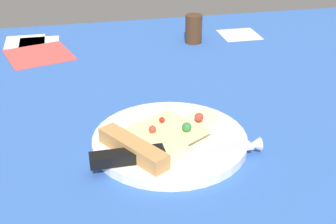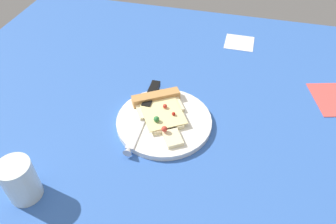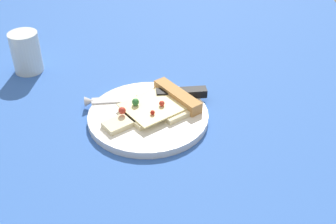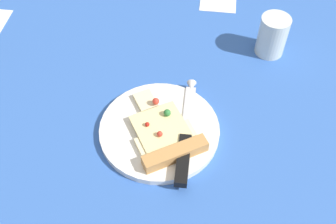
# 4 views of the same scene
# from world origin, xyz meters

# --- Properties ---
(ground_plane) EXTENTS (1.29, 1.29, 0.03)m
(ground_plane) POSITION_xyz_m (0.00, 0.00, -0.01)
(ground_plane) COLOR #3360B7
(ground_plane) RESTS_ON ground
(plate) EXTENTS (0.23, 0.23, 0.01)m
(plate) POSITION_xyz_m (0.01, 0.05, 0.01)
(plate) COLOR white
(plate) RESTS_ON ground_plane
(pizza_slice) EXTENTS (0.16, 0.19, 0.03)m
(pizza_slice) POSITION_xyz_m (-0.00, 0.07, 0.02)
(pizza_slice) COLOR beige
(pizza_slice) RESTS_ON plate
(knife) EXTENTS (0.02, 0.24, 0.02)m
(knife) POSITION_xyz_m (-0.04, 0.07, 0.02)
(knife) COLOR silver
(knife) RESTS_ON plate
(drinking_glass) EXTENTS (0.06, 0.06, 0.09)m
(drinking_glass) POSITION_xyz_m (-0.20, -0.21, 0.05)
(drinking_glass) COLOR silver
(drinking_glass) RESTS_ON ground_plane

